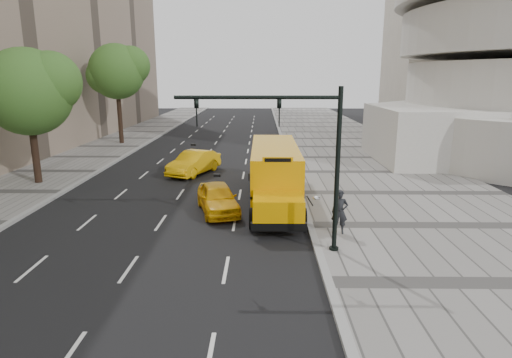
{
  "coord_description": "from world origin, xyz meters",
  "views": [
    {
      "loc": [
        3.76,
        -24.11,
        6.73
      ],
      "look_at": [
        3.5,
        -4.0,
        1.9
      ],
      "focal_mm": 30.0,
      "sensor_mm": 36.0,
      "label": 1
    }
  ],
  "objects_px": {
    "school_bus": "(275,169)",
    "pedestrian": "(340,212)",
    "tree_b": "(29,91)",
    "taxi_near": "(218,198)",
    "tree_c": "(118,71)",
    "taxi_far": "(194,163)",
    "traffic_signal": "(300,150)"
  },
  "relations": [
    {
      "from": "tree_c",
      "to": "taxi_far",
      "type": "distance_m",
      "value": 17.68
    },
    {
      "from": "tree_c",
      "to": "school_bus",
      "type": "height_order",
      "value": "tree_c"
    },
    {
      "from": "tree_c",
      "to": "school_bus",
      "type": "bearing_deg",
      "value": -53.13
    },
    {
      "from": "tree_c",
      "to": "school_bus",
      "type": "relative_size",
      "value": 0.86
    },
    {
      "from": "tree_c",
      "to": "traffic_signal",
      "type": "relative_size",
      "value": 1.55
    },
    {
      "from": "tree_b",
      "to": "school_bus",
      "type": "bearing_deg",
      "value": -12.05
    },
    {
      "from": "school_bus",
      "to": "taxi_far",
      "type": "xyz_separation_m",
      "value": [
        -5.5,
        6.34,
        -0.95
      ]
    },
    {
      "from": "tree_b",
      "to": "tree_c",
      "type": "relative_size",
      "value": 0.86
    },
    {
      "from": "tree_c",
      "to": "taxi_far",
      "type": "relative_size",
      "value": 2.01
    },
    {
      "from": "school_bus",
      "to": "pedestrian",
      "type": "relative_size",
      "value": 6.03
    },
    {
      "from": "tree_c",
      "to": "traffic_signal",
      "type": "distance_m",
      "value": 31.69
    },
    {
      "from": "pedestrian",
      "to": "tree_b",
      "type": "bearing_deg",
      "value": 160.4
    },
    {
      "from": "taxi_far",
      "to": "pedestrian",
      "type": "distance_m",
      "value": 14.56
    },
    {
      "from": "taxi_far",
      "to": "traffic_signal",
      "type": "height_order",
      "value": "traffic_signal"
    },
    {
      "from": "school_bus",
      "to": "traffic_signal",
      "type": "bearing_deg",
      "value": -84.76
    },
    {
      "from": "tree_b",
      "to": "tree_c",
      "type": "bearing_deg",
      "value": 90.0
    },
    {
      "from": "taxi_far",
      "to": "traffic_signal",
      "type": "relative_size",
      "value": 0.77
    },
    {
      "from": "school_bus",
      "to": "traffic_signal",
      "type": "relative_size",
      "value": 1.81
    },
    {
      "from": "taxi_far",
      "to": "taxi_near",
      "type": "bearing_deg",
      "value": -51.24
    },
    {
      "from": "taxi_near",
      "to": "pedestrian",
      "type": "xyz_separation_m",
      "value": [
        5.56,
        -3.38,
        0.37
      ]
    },
    {
      "from": "tree_b",
      "to": "taxi_far",
      "type": "bearing_deg",
      "value": 18.6
    },
    {
      "from": "taxi_near",
      "to": "tree_b",
      "type": "bearing_deg",
      "value": 139.57
    },
    {
      "from": "tree_c",
      "to": "pedestrian",
      "type": "distance_m",
      "value": 31.62
    },
    {
      "from": "school_bus",
      "to": "pedestrian",
      "type": "distance_m",
      "value": 6.34
    },
    {
      "from": "tree_b",
      "to": "pedestrian",
      "type": "relative_size",
      "value": 4.42
    },
    {
      "from": "pedestrian",
      "to": "taxi_near",
      "type": "bearing_deg",
      "value": 156.15
    },
    {
      "from": "tree_c",
      "to": "traffic_signal",
      "type": "bearing_deg",
      "value": -60.37
    },
    {
      "from": "taxi_near",
      "to": "taxi_far",
      "type": "distance_m",
      "value": 9.07
    },
    {
      "from": "tree_b",
      "to": "taxi_near",
      "type": "xyz_separation_m",
      "value": [
        11.94,
        -5.54,
        -5.13
      ]
    },
    {
      "from": "pedestrian",
      "to": "taxi_far",
      "type": "bearing_deg",
      "value": 131.26
    },
    {
      "from": "taxi_near",
      "to": "pedestrian",
      "type": "distance_m",
      "value": 6.52
    },
    {
      "from": "tree_b",
      "to": "school_bus",
      "type": "height_order",
      "value": "tree_b"
    }
  ]
}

